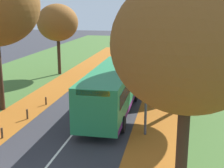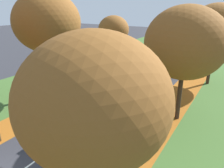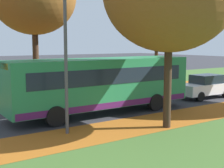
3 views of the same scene
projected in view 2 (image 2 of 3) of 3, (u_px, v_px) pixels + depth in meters
The scene contains 17 objects.
grass_verge_left at pixel (89, 68), 31.13m from camera, with size 12.00×90.00×0.01m, color #3D6028.
leaf_litter_left at pixel (89, 87), 24.07m from camera, with size 2.80×60.00×0.00m, color #9E5619.
leaf_litter_right at pixel (172, 106), 19.59m from camera, with size 2.80×60.00×0.00m, color #9E5619.
road_centre_line at pixel (149, 79), 26.65m from camera, with size 0.12×80.00×0.01m, color silver.
tree_left_near at pixel (47, 22), 19.39m from camera, with size 5.98×5.98×9.77m.
tree_left_mid at pixel (113, 30), 29.50m from camera, with size 4.16×4.16×7.22m.
tree_right_nearest at pixel (94, 101), 6.39m from camera, with size 4.57×4.57×8.00m.
tree_right_near at pixel (185, 43), 15.40m from camera, with size 5.83×5.83×8.64m.
tree_right_mid at pixel (216, 29), 23.00m from camera, with size 5.86×5.86×8.78m.
bollard_second at pixel (0, 137), 14.45m from camera, with size 0.12×0.12×0.62m, color #4C3823.
bollard_third at pixel (36, 118), 16.88m from camera, with size 0.12×0.12×0.61m, color #4C3823.
bollard_fourth at pixel (63, 104), 19.28m from camera, with size 0.12×0.12×0.66m, color #4C3823.
bollard_fifth at pixel (84, 93), 21.71m from camera, with size 0.12×0.12×0.58m, color #4C3823.
streetlamp_right at pixel (133, 86), 13.77m from camera, with size 1.89×0.28×6.00m.
bus at pixel (126, 92), 18.14m from camera, with size 2.70×10.41×2.98m.
car_white_lead at pixel (160, 75), 25.36m from camera, with size 1.83×4.22×1.62m.
car_grey_following at pixel (175, 65), 29.82m from camera, with size 1.79×4.20×1.62m.
Camera 2 is at (9.22, -3.93, 8.59)m, focal length 35.00 mm.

